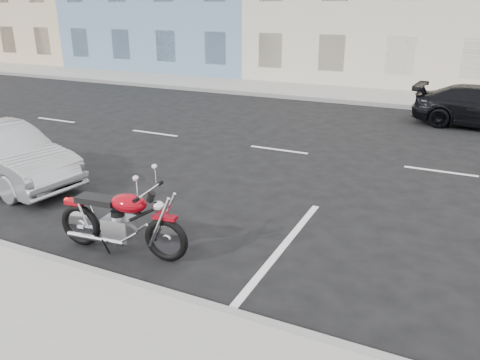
% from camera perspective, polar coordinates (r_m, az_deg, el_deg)
% --- Properties ---
extents(ground, '(120.00, 120.00, 0.00)m').
position_cam_1_polar(ground, '(11.96, 13.73, 2.39)').
color(ground, black).
rests_on(ground, ground).
extents(sidewalk_far, '(80.00, 3.40, 0.15)m').
position_cam_1_polar(sidewalk_far, '(21.46, 5.73, 10.90)').
color(sidewalk_far, gray).
rests_on(sidewalk_far, ground).
extents(curb_far, '(80.00, 0.12, 0.16)m').
position_cam_1_polar(curb_far, '(19.89, 4.00, 10.22)').
color(curb_far, gray).
rests_on(curb_far, ground).
extents(motorcycle, '(2.21, 0.73, 1.11)m').
position_cam_1_polar(motorcycle, '(6.95, -8.83, -6.11)').
color(motorcycle, black).
rests_on(motorcycle, ground).
extents(sedan_silver, '(3.97, 1.85, 1.26)m').
position_cam_1_polar(sedan_silver, '(11.07, -26.94, 2.68)').
color(sedan_silver, '#999CA0').
rests_on(sedan_silver, ground).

